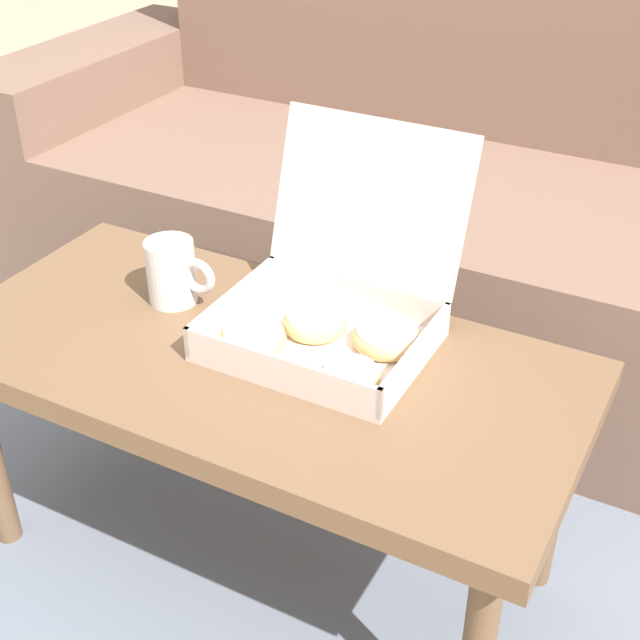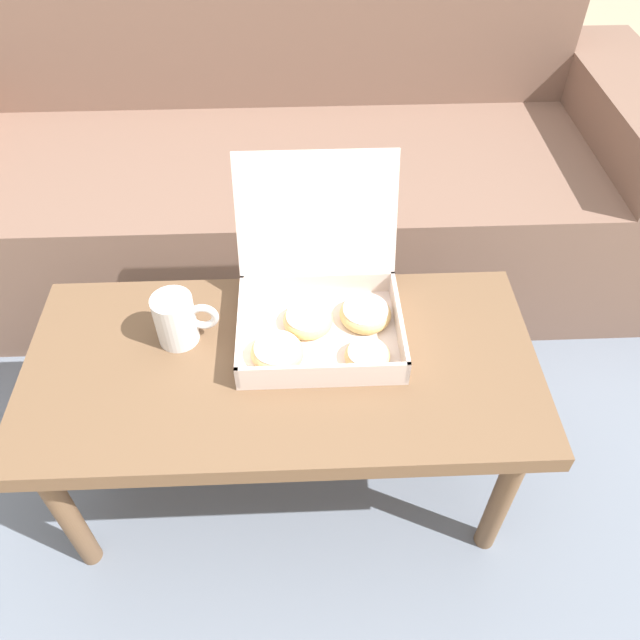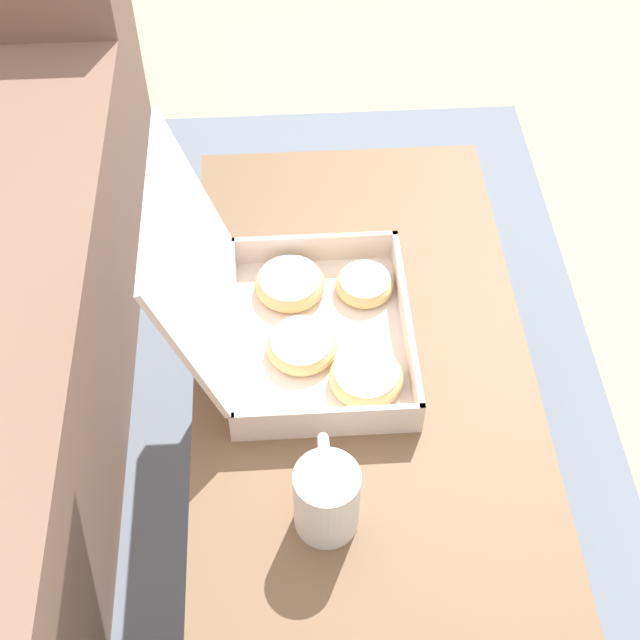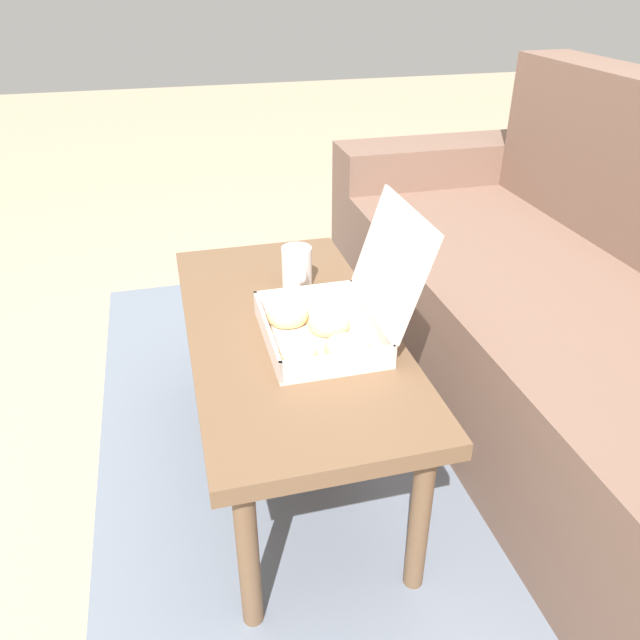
{
  "view_description": "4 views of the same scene",
  "coord_description": "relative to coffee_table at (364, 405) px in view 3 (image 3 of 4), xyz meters",
  "views": [
    {
      "loc": [
        0.61,
        -1.01,
        1.22
      ],
      "look_at": [
        0.08,
        -0.01,
        0.5
      ],
      "focal_mm": 50.0,
      "sensor_mm": 36.0,
      "label": 1
    },
    {
      "loc": [
        0.04,
        -0.85,
        1.38
      ],
      "look_at": [
        0.08,
        -0.01,
        0.5
      ],
      "focal_mm": 35.0,
      "sensor_mm": 36.0,
      "label": 2
    },
    {
      "loc": [
        -0.71,
        0.04,
        1.47
      ],
      "look_at": [
        0.08,
        -0.01,
        0.5
      ],
      "focal_mm": 50.0,
      "sensor_mm": 36.0,
      "label": 3
    },
    {
      "loc": [
        1.27,
        -0.32,
        1.22
      ],
      "look_at": [
        0.08,
        -0.01,
        0.5
      ],
      "focal_mm": 35.0,
      "sensor_mm": 36.0,
      "label": 4
    }
  ],
  "objects": [
    {
      "name": "ground_plane",
      "position": [
        0.0,
        0.07,
        -0.4
      ],
      "size": [
        12.0,
        12.0,
        0.0
      ],
      "primitive_type": "plane",
      "color": "tan"
    },
    {
      "name": "area_rug",
      "position": [
        0.0,
        0.37,
        -0.39
      ],
      "size": [
        2.35,
        1.78,
        0.01
      ],
      "primitive_type": "cube",
      "color": "slate",
      "rests_on": "ground_plane"
    },
    {
      "name": "coffee_table",
      "position": [
        0.0,
        0.0,
        0.0
      ],
      "size": [
        1.0,
        0.48,
        0.45
      ],
      "color": "brown",
      "rests_on": "ground_plane"
    },
    {
      "name": "pastry_box",
      "position": [
        0.08,
        0.09,
        0.1
      ],
      "size": [
        0.32,
        0.34,
        0.3
      ],
      "color": "silver",
      "rests_on": "coffee_table"
    },
    {
      "name": "coffee_mug",
      "position": [
        -0.2,
        0.07,
        0.11
      ],
      "size": [
        0.13,
        0.08,
        0.11
      ],
      "color": "white",
      "rests_on": "coffee_table"
    }
  ]
}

